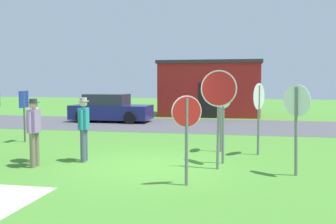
{
  "coord_description": "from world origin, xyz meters",
  "views": [
    {
      "loc": [
        2.41,
        -9.37,
        2.15
      ],
      "look_at": [
        0.26,
        1.23,
        1.3
      ],
      "focal_mm": 40.63,
      "sensor_mm": 36.0,
      "label": 1
    }
  ],
  "objects_px": {
    "stop_sign_nearest": "(187,125)",
    "person_in_blue": "(34,127)",
    "parked_car_on_street": "(110,109)",
    "stop_sign_rear_left": "(219,100)",
    "stop_sign_tallest": "(259,106)",
    "info_panel_middle": "(24,107)",
    "stop_sign_far_back": "(221,100)",
    "person_on_left": "(34,128)",
    "person_in_dark_shirt": "(84,125)",
    "stop_sign_leaning_right": "(296,114)",
    "stop_sign_center_cluster": "(223,103)"
  },
  "relations": [
    {
      "from": "stop_sign_nearest",
      "to": "person_in_blue",
      "type": "distance_m",
      "value": 4.66
    },
    {
      "from": "person_in_blue",
      "to": "parked_car_on_street",
      "type": "bearing_deg",
      "value": 98.82
    },
    {
      "from": "stop_sign_far_back",
      "to": "person_on_left",
      "type": "distance_m",
      "value": 5.49
    },
    {
      "from": "stop_sign_rear_left",
      "to": "person_in_blue",
      "type": "xyz_separation_m",
      "value": [
        -4.93,
        -0.16,
        -0.75
      ]
    },
    {
      "from": "stop_sign_center_cluster",
      "to": "info_panel_middle",
      "type": "distance_m",
      "value": 7.54
    },
    {
      "from": "stop_sign_rear_left",
      "to": "person_in_blue",
      "type": "bearing_deg",
      "value": -178.17
    },
    {
      "from": "parked_car_on_street",
      "to": "stop_sign_nearest",
      "type": "bearing_deg",
      "value": -63.11
    },
    {
      "from": "stop_sign_leaning_right",
      "to": "stop_sign_rear_left",
      "type": "bearing_deg",
      "value": 168.43
    },
    {
      "from": "info_panel_middle",
      "to": "person_on_left",
      "type": "bearing_deg",
      "value": -54.84
    },
    {
      "from": "parked_car_on_street",
      "to": "person_in_blue",
      "type": "xyz_separation_m",
      "value": [
        1.6,
        -10.3,
        0.26
      ]
    },
    {
      "from": "parked_car_on_street",
      "to": "person_on_left",
      "type": "bearing_deg",
      "value": -79.88
    },
    {
      "from": "parked_car_on_street",
      "to": "stop_sign_rear_left",
      "type": "xyz_separation_m",
      "value": [
        6.53,
        -10.14,
        1.01
      ]
    },
    {
      "from": "parked_car_on_street",
      "to": "person_in_blue",
      "type": "distance_m",
      "value": 10.42
    },
    {
      "from": "info_panel_middle",
      "to": "stop_sign_tallest",
      "type": "bearing_deg",
      "value": -5.68
    },
    {
      "from": "person_in_dark_shirt",
      "to": "stop_sign_tallest",
      "type": "bearing_deg",
      "value": 22.19
    },
    {
      "from": "stop_sign_leaning_right",
      "to": "person_on_left",
      "type": "height_order",
      "value": "stop_sign_leaning_right"
    },
    {
      "from": "stop_sign_far_back",
      "to": "person_on_left",
      "type": "relative_size",
      "value": 1.34
    },
    {
      "from": "stop_sign_far_back",
      "to": "stop_sign_tallest",
      "type": "bearing_deg",
      "value": -14.92
    },
    {
      "from": "parked_car_on_street",
      "to": "info_panel_middle",
      "type": "distance_m",
      "value": 7.32
    },
    {
      "from": "stop_sign_leaning_right",
      "to": "stop_sign_tallest",
      "type": "bearing_deg",
      "value": 107.34
    },
    {
      "from": "parked_car_on_street",
      "to": "person_on_left",
      "type": "distance_m",
      "value": 11.03
    },
    {
      "from": "stop_sign_far_back",
      "to": "stop_sign_tallest",
      "type": "xyz_separation_m",
      "value": [
        1.11,
        -0.3,
        -0.14
      ]
    },
    {
      "from": "stop_sign_tallest",
      "to": "person_on_left",
      "type": "distance_m",
      "value": 6.29
    },
    {
      "from": "stop_sign_center_cluster",
      "to": "stop_sign_nearest",
      "type": "xyz_separation_m",
      "value": [
        -0.62,
        -2.32,
        -0.34
      ]
    },
    {
      "from": "stop_sign_rear_left",
      "to": "stop_sign_tallest",
      "type": "distance_m",
      "value": 2.31
    },
    {
      "from": "stop_sign_leaning_right",
      "to": "stop_sign_nearest",
      "type": "bearing_deg",
      "value": -150.71
    },
    {
      "from": "parked_car_on_street",
      "to": "person_in_blue",
      "type": "height_order",
      "value": "person_in_blue"
    },
    {
      "from": "person_in_dark_shirt",
      "to": "info_panel_middle",
      "type": "height_order",
      "value": "info_panel_middle"
    },
    {
      "from": "stop_sign_nearest",
      "to": "person_in_dark_shirt",
      "type": "xyz_separation_m",
      "value": [
        -3.09,
        1.83,
        -0.28
      ]
    },
    {
      "from": "info_panel_middle",
      "to": "stop_sign_far_back",
      "type": "bearing_deg",
      "value": -4.18
    },
    {
      "from": "stop_sign_tallest",
      "to": "person_in_dark_shirt",
      "type": "height_order",
      "value": "stop_sign_tallest"
    },
    {
      "from": "parked_car_on_street",
      "to": "person_on_left",
      "type": "xyz_separation_m",
      "value": [
        1.94,
        -10.86,
        0.3
      ]
    },
    {
      "from": "stop_sign_rear_left",
      "to": "stop_sign_nearest",
      "type": "bearing_deg",
      "value": -107.83
    },
    {
      "from": "stop_sign_far_back",
      "to": "stop_sign_leaning_right",
      "type": "relative_size",
      "value": 1.11
    },
    {
      "from": "parked_car_on_street",
      "to": "stop_sign_nearest",
      "type": "height_order",
      "value": "stop_sign_nearest"
    },
    {
      "from": "stop_sign_rear_left",
      "to": "person_on_left",
      "type": "height_order",
      "value": "stop_sign_rear_left"
    },
    {
      "from": "stop_sign_center_cluster",
      "to": "stop_sign_leaning_right",
      "type": "height_order",
      "value": "stop_sign_center_cluster"
    },
    {
      "from": "person_in_dark_shirt",
      "to": "stop_sign_far_back",
      "type": "bearing_deg",
      "value": 31.76
    },
    {
      "from": "stop_sign_tallest",
      "to": "stop_sign_leaning_right",
      "type": "xyz_separation_m",
      "value": [
        0.76,
        -2.42,
        -0.02
      ]
    },
    {
      "from": "stop_sign_tallest",
      "to": "parked_car_on_street",
      "type": "bearing_deg",
      "value": 133.1
    },
    {
      "from": "stop_sign_center_cluster",
      "to": "stop_sign_far_back",
      "type": "relative_size",
      "value": 0.99
    },
    {
      "from": "stop_sign_leaning_right",
      "to": "person_in_dark_shirt",
      "type": "height_order",
      "value": "stop_sign_leaning_right"
    },
    {
      "from": "stop_sign_nearest",
      "to": "person_on_left",
      "type": "xyz_separation_m",
      "value": [
        -4.05,
        0.96,
        -0.28
      ]
    },
    {
      "from": "parked_car_on_street",
      "to": "stop_sign_rear_left",
      "type": "distance_m",
      "value": 12.1
    },
    {
      "from": "person_in_dark_shirt",
      "to": "person_in_blue",
      "type": "bearing_deg",
      "value": -166.71
    },
    {
      "from": "person_in_blue",
      "to": "person_in_dark_shirt",
      "type": "height_order",
      "value": "person_in_dark_shirt"
    },
    {
      "from": "parked_car_on_street",
      "to": "stop_sign_far_back",
      "type": "bearing_deg",
      "value": -50.35
    },
    {
      "from": "stop_sign_tallest",
      "to": "person_on_left",
      "type": "xyz_separation_m",
      "value": [
        -5.63,
        -2.77,
        -0.47
      ]
    },
    {
      "from": "stop_sign_far_back",
      "to": "person_on_left",
      "type": "bearing_deg",
      "value": -145.81
    },
    {
      "from": "stop_sign_far_back",
      "to": "person_in_dark_shirt",
      "type": "relative_size",
      "value": 1.34
    }
  ]
}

